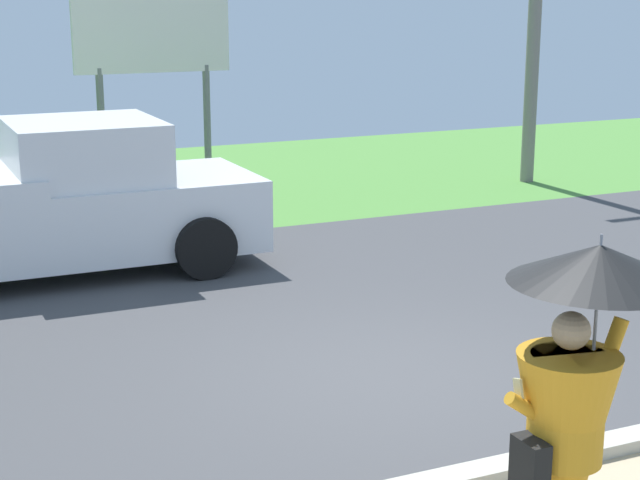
{
  "coord_description": "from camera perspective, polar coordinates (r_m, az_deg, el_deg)",
  "views": [
    {
      "loc": [
        -4.27,
        -7.62,
        3.46
      ],
      "look_at": [
        -0.39,
        1.0,
        1.1
      ],
      "focal_mm": 56.95,
      "sensor_mm": 36.0,
      "label": 1
    }
  ],
  "objects": [
    {
      "name": "pickup_truck",
      "position": [
        12.9,
        -15.01,
        1.95
      ],
      "size": [
        5.2,
        2.28,
        1.88
      ],
      "rotation": [
        0.0,
        0.0,
        0.05
      ],
      "color": "silver",
      "rests_on": "ground_plane"
    },
    {
      "name": "ground_plane",
      "position": [
        11.92,
        -2.15,
        -3.11
      ],
      "size": [
        40.0,
        22.0,
        0.2
      ],
      "color": "#424244"
    },
    {
      "name": "roadside_billboard",
      "position": [
        17.09,
        -9.4,
        10.77
      ],
      "size": [
        2.6,
        0.12,
        3.5
      ],
      "color": "slate",
      "rests_on": "ground_plane"
    },
    {
      "name": "monk_pedestrian",
      "position": [
        6.06,
        13.99,
        -9.16
      ],
      "size": [
        1.09,
        1.03,
        2.13
      ],
      "rotation": [
        0.0,
        0.0,
        -0.08
      ],
      "color": "orange",
      "rests_on": "ground_plane"
    }
  ]
}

